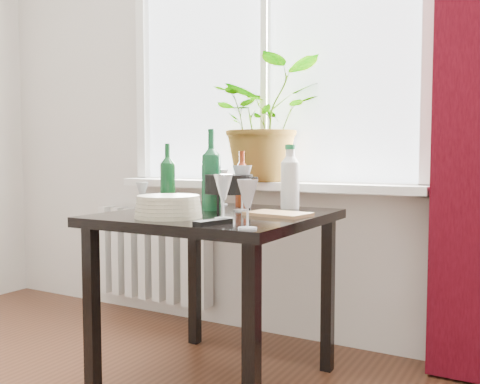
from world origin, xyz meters
The scene contains 18 objects.
window centered at (0.00, 2.22, 1.60)m, with size 1.72×0.08×1.62m.
windowsill centered at (0.00, 2.15, 0.82)m, with size 1.72×0.20×0.04m.
radiator centered at (-0.75, 2.18, 0.38)m, with size 0.80×0.10×0.55m.
table centered at (0.10, 1.55, 0.65)m, with size 0.85×0.85×0.74m.
potted_plant centered at (0.02, 2.16, 1.16)m, with size 0.57×0.49×0.63m, color #447C21.
wine_bottle_left centered at (-0.25, 1.68, 0.89)m, with size 0.07×0.07×0.30m, color #0C401A, non-canonical shape.
wine_bottle_right centered at (0.02, 1.63, 0.92)m, with size 0.08×0.08×0.36m, color #0C4020, non-canonical shape.
bottle_amber centered at (0.05, 1.86, 0.87)m, with size 0.06×0.06×0.27m, color maroon, non-canonical shape.
cleaning_bottle centered at (0.29, 1.87, 0.89)m, with size 0.08×0.08×0.30m, color silver, non-canonical shape.
wineglass_front_right centered at (0.24, 1.37, 0.83)m, with size 0.07×0.07×0.18m, color white, non-canonical shape.
wineglass_far_right centered at (0.45, 1.18, 0.82)m, with size 0.07×0.07×0.17m, color silver, non-canonical shape.
wineglass_back_center centered at (0.16, 1.67, 0.84)m, with size 0.09×0.09×0.21m, color white, non-canonical shape.
wineglass_back_left centered at (-0.07, 1.86, 0.83)m, with size 0.08×0.08×0.18m, color #B0B6BE, non-canonical shape.
wineglass_front_left centered at (-0.23, 1.46, 0.80)m, with size 0.05×0.05×0.13m, color silver, non-canonical shape.
plate_stack centered at (0.03, 1.31, 0.78)m, with size 0.26×0.26×0.08m, color beige.
fondue_pot centered at (0.11, 1.63, 0.82)m, with size 0.24×0.21×0.16m, color black, non-canonical shape.
tv_remote centered at (0.29, 1.23, 0.75)m, with size 0.05×0.15×0.02m, color black.
cutting_board centered at (0.37, 1.59, 0.75)m, with size 0.25×0.16×0.01m, color #A77A4B.
Camera 1 is at (1.29, -0.35, 0.99)m, focal length 40.00 mm.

